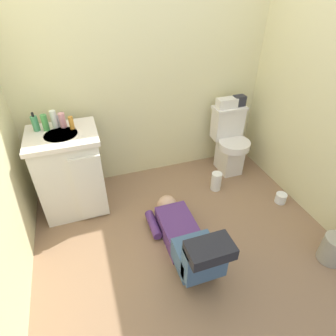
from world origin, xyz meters
name	(u,v)px	position (x,y,z in m)	size (l,w,h in m)	color
ground_plane	(180,230)	(0.00, 0.00, -0.02)	(3.04, 3.00, 0.04)	#8C694B
wall_back	(145,66)	(0.00, 1.04, 1.20)	(2.70, 0.08, 2.40)	beige
toilet	(229,141)	(0.87, 0.74, 0.37)	(0.36, 0.46, 0.75)	silver
vanity_cabinet	(71,172)	(-0.86, 0.63, 0.42)	(0.60, 0.53, 0.82)	silver
faucet	(59,121)	(-0.87, 0.78, 0.87)	(0.02, 0.02, 0.10)	silver
person_plumber	(186,239)	(-0.05, -0.27, 0.18)	(0.39, 1.06, 0.52)	#512D6B
tissue_box	(227,103)	(0.83, 0.83, 0.80)	(0.22, 0.11, 0.10)	silver
toiletry_bag	(239,101)	(0.98, 0.83, 0.81)	(0.12, 0.09, 0.11)	#26262D
soap_dispenser	(35,123)	(-1.06, 0.76, 0.89)	(0.06, 0.06, 0.17)	#428E5C
bottle_green	(45,123)	(-0.98, 0.74, 0.89)	(0.05, 0.05, 0.14)	#459648
bottle_white	(54,119)	(-0.90, 0.77, 0.90)	(0.05, 0.05, 0.15)	white
bottle_pink	(62,120)	(-0.83, 0.75, 0.89)	(0.05, 0.05, 0.13)	pink
bottle_amber	(71,123)	(-0.76, 0.70, 0.88)	(0.04, 0.04, 0.11)	orange
trash_can	(333,249)	(1.05, -0.70, 0.12)	(0.19, 0.19, 0.25)	gray
paper_towel_roll	(216,181)	(0.57, 0.42, 0.10)	(0.11, 0.11, 0.21)	white
toilet_paper_roll	(281,198)	(1.11, 0.01, 0.05)	(0.11, 0.11, 0.10)	white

